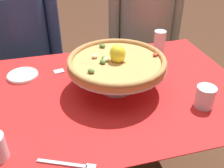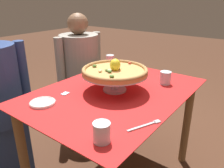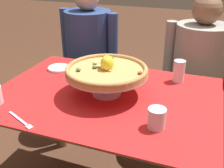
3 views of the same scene
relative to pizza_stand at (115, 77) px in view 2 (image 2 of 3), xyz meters
The scene contains 10 objects.
dining_table 0.21m from the pizza_stand, 148.16° to the right, with size 1.19×0.86×0.74m.
pizza_stand is the anchor object (origin of this frame).
pizza 0.05m from the pizza_stand, 132.79° to the left, with size 0.43×0.43×0.09m.
water_glass_front_left 0.57m from the pizza_stand, 149.24° to the right, with size 0.08×0.08×0.09m.
water_glass_front_right 0.38m from the pizza_stand, 34.82° to the right, with size 0.08×0.08×0.09m.
water_glass_back_right 0.45m from the pizza_stand, 41.42° to the left, with size 0.07×0.07×0.13m.
side_plate 0.48m from the pizza_stand, 152.71° to the left, with size 0.15×0.15×0.02m.
dinner_fork 0.47m from the pizza_stand, 124.31° to the right, with size 0.18×0.09×0.01m.
sugar_packet 0.34m from the pizza_stand, 137.96° to the left, with size 0.05×0.04×0.01m, color silver.
diner_right 0.90m from the pizza_stand, 60.29° to the left, with size 0.53×0.43×1.18m.
Camera 2 is at (-1.09, -0.81, 1.32)m, focal length 35.66 mm.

